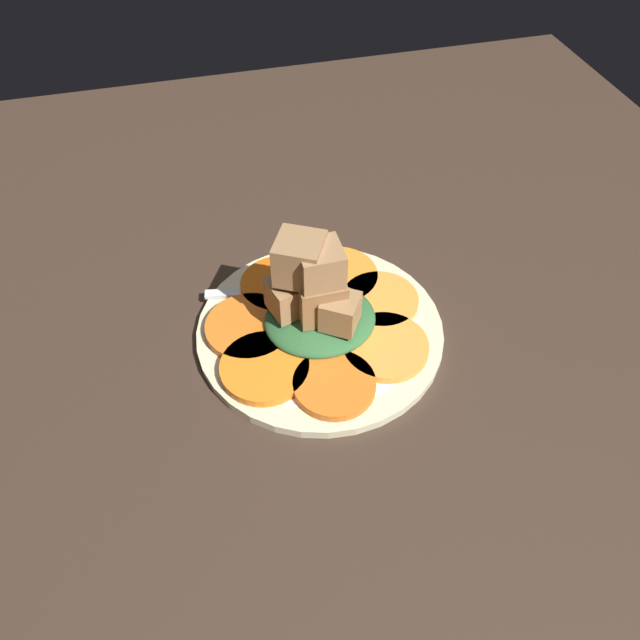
# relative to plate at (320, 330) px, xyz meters

# --- Properties ---
(table_slab) EXTENTS (1.20, 1.20, 0.02)m
(table_slab) POSITION_rel_plate_xyz_m (0.00, 0.00, -0.02)
(table_slab) COLOR #38281E
(table_slab) RESTS_ON ground
(plate) EXTENTS (0.26, 0.26, 0.01)m
(plate) POSITION_rel_plate_xyz_m (0.00, 0.00, 0.00)
(plate) COLOR beige
(plate) RESTS_ON table_slab
(carrot_slice_0) EXTENTS (0.09, 0.09, 0.01)m
(carrot_slice_0) POSITION_rel_plate_xyz_m (0.07, 0.04, 0.01)
(carrot_slice_0) COLOR orange
(carrot_slice_0) RESTS_ON plate
(carrot_slice_1) EXTENTS (0.08, 0.08, 0.01)m
(carrot_slice_1) POSITION_rel_plate_xyz_m (0.01, 0.08, 0.01)
(carrot_slice_1) COLOR orange
(carrot_slice_1) RESTS_ON plate
(carrot_slice_2) EXTENTS (0.09, 0.09, 0.01)m
(carrot_slice_2) POSITION_rel_plate_xyz_m (-0.06, 0.05, 0.01)
(carrot_slice_2) COLOR #F99539
(carrot_slice_2) RESTS_ON plate
(carrot_slice_3) EXTENTS (0.08, 0.08, 0.01)m
(carrot_slice_3) POSITION_rel_plate_xyz_m (-0.07, -0.02, 0.01)
(carrot_slice_3) COLOR orange
(carrot_slice_3) RESTS_ON plate
(carrot_slice_4) EXTENTS (0.09, 0.09, 0.01)m
(carrot_slice_4) POSITION_rel_plate_xyz_m (-0.04, -0.06, 0.01)
(carrot_slice_4) COLOR orange
(carrot_slice_4) RESTS_ON plate
(carrot_slice_5) EXTENTS (0.09, 0.09, 0.01)m
(carrot_slice_5) POSITION_rel_plate_xyz_m (0.03, -0.07, 0.01)
(carrot_slice_5) COLOR #D35E12
(carrot_slice_5) RESTS_ON plate
(carrot_slice_6) EXTENTS (0.09, 0.09, 0.01)m
(carrot_slice_6) POSITION_rel_plate_xyz_m (0.07, -0.01, 0.01)
(carrot_slice_6) COLOR orange
(carrot_slice_6) RESTS_ON plate
(center_pile) EXTENTS (0.11, 0.10, 0.11)m
(center_pile) POSITION_rel_plate_xyz_m (0.00, -0.00, 0.05)
(center_pile) COLOR #2D6033
(center_pile) RESTS_ON plate
(fork) EXTENTS (0.19, 0.05, 0.00)m
(fork) POSITION_rel_plate_xyz_m (0.01, -0.06, 0.01)
(fork) COLOR silver
(fork) RESTS_ON plate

